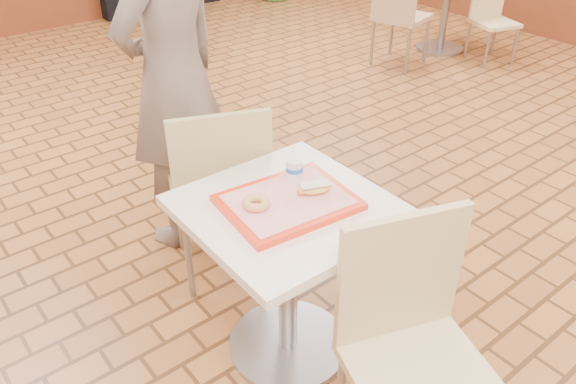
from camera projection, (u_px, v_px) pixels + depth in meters
wainscot_band at (378, 138)px, 3.18m from camera, size 8.00×10.00×1.00m
main_table at (288, 257)px, 2.26m from camera, size 0.74×0.74×0.78m
chair_main_front at (412, 341)px, 1.86m from camera, size 0.58×0.58×0.98m
chair_main_back at (220, 187)px, 2.66m from camera, size 0.59×0.59×0.98m
customer at (174, 76)px, 2.79m from camera, size 0.79×0.64×1.88m
serving_tray at (288, 202)px, 2.12m from camera, size 0.48×0.37×0.03m
ring_donut at (256, 203)px, 2.06m from camera, size 0.13×0.13×0.03m
long_john_donut at (314, 188)px, 2.13m from camera, size 0.14×0.11×0.04m
paper_cup at (294, 169)px, 2.21m from camera, size 0.07×0.07×0.08m
second_table at (447, 3)px, 5.69m from camera, size 0.68×0.68×0.72m
chair_second_left at (399, 10)px, 5.25m from camera, size 0.54×0.54×0.97m
chair_second_front at (492, 14)px, 5.46m from camera, size 0.48×0.48×0.81m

